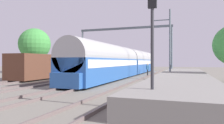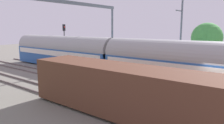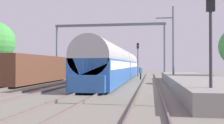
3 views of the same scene
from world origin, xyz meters
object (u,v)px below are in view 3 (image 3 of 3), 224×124
(passenger_train, at_px, (119,64))
(catenary_gantry, at_px, (109,37))
(railway_signal_near, at_px, (211,33))
(railway_signal_far, at_px, (138,55))
(person_crossing, at_px, (141,72))
(freight_car, at_px, (35,69))

(passenger_train, height_order, catenary_gantry, catenary_gantry)
(railway_signal_near, height_order, catenary_gantry, catenary_gantry)
(railway_signal_far, distance_m, catenary_gantry, 7.07)
(railway_signal_far, bearing_deg, person_crossing, -84.86)
(passenger_train, relative_size, person_crossing, 18.99)
(freight_car, relative_size, railway_signal_near, 2.49)
(catenary_gantry, bearing_deg, freight_car, -116.93)
(railway_signal_far, bearing_deg, passenger_train, -100.82)
(person_crossing, bearing_deg, passenger_train, -16.33)
(person_crossing, xyz_separation_m, railway_signal_near, (3.97, -21.42, 2.31))
(freight_car, distance_m, railway_signal_far, 19.68)
(person_crossing, bearing_deg, railway_signal_far, -124.29)
(person_crossing, height_order, catenary_gantry, catenary_gantry)
(passenger_train, relative_size, catenary_gantry, 2.03)
(freight_car, height_order, railway_signal_far, railway_signal_far)
(passenger_train, xyz_separation_m, freight_car, (-7.85, -6.94, -0.50))
(person_crossing, relative_size, railway_signal_far, 0.32)
(freight_car, distance_m, railway_signal_near, 19.80)
(person_crossing, bearing_deg, freight_car, -1.95)
(railway_signal_near, xyz_separation_m, catenary_gantry, (-8.65, 24.90, 2.55))
(railway_signal_far, bearing_deg, catenary_gantry, -125.76)
(railway_signal_far, bearing_deg, freight_car, -119.91)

